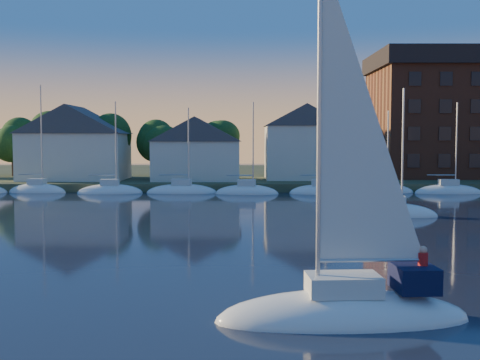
{
  "coord_description": "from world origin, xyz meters",
  "views": [
    {
      "loc": [
        -0.25,
        -20.67,
        6.43
      ],
      "look_at": [
        -0.34,
        22.0,
        3.44
      ],
      "focal_mm": 45.0,
      "sensor_mm": 36.0,
      "label": 1
    }
  ],
  "objects_px": {
    "drifting_sailboat_right": "(392,215)",
    "clubhouse_east": "(304,141)",
    "hero_sailboat": "(347,304)",
    "clubhouse_west": "(75,142)",
    "clubhouse_centre": "(197,148)"
  },
  "relations": [
    {
      "from": "hero_sailboat",
      "to": "drifting_sailboat_right",
      "type": "relative_size",
      "value": 1.22
    },
    {
      "from": "drifting_sailboat_right",
      "to": "clubhouse_east",
      "type": "bearing_deg",
      "value": 107.14
    },
    {
      "from": "clubhouse_centre",
      "to": "drifting_sailboat_right",
      "type": "relative_size",
      "value": 1.0
    },
    {
      "from": "clubhouse_west",
      "to": "clubhouse_east",
      "type": "relative_size",
      "value": 1.3
    },
    {
      "from": "clubhouse_east",
      "to": "drifting_sailboat_right",
      "type": "relative_size",
      "value": 0.91
    },
    {
      "from": "clubhouse_west",
      "to": "drifting_sailboat_right",
      "type": "height_order",
      "value": "clubhouse_west"
    },
    {
      "from": "hero_sailboat",
      "to": "drifting_sailboat_right",
      "type": "bearing_deg",
      "value": -110.29
    },
    {
      "from": "clubhouse_east",
      "to": "drifting_sailboat_right",
      "type": "xyz_separation_m",
      "value": [
        4.24,
        -30.39,
        -5.9
      ]
    },
    {
      "from": "clubhouse_west",
      "to": "drifting_sailboat_right",
      "type": "bearing_deg",
      "value": -40.64
    },
    {
      "from": "clubhouse_centre",
      "to": "hero_sailboat",
      "type": "xyz_separation_m",
      "value": [
        9.48,
        -56.88,
        -4.54
      ]
    },
    {
      "from": "clubhouse_west",
      "to": "clubhouse_centre",
      "type": "height_order",
      "value": "clubhouse_west"
    },
    {
      "from": "drifting_sailboat_right",
      "to": "clubhouse_west",
      "type": "bearing_deg",
      "value": 148.56
    },
    {
      "from": "clubhouse_west",
      "to": "clubhouse_east",
      "type": "bearing_deg",
      "value": 1.91
    },
    {
      "from": "clubhouse_west",
      "to": "clubhouse_east",
      "type": "distance_m",
      "value": 30.02
    },
    {
      "from": "clubhouse_centre",
      "to": "clubhouse_east",
      "type": "xyz_separation_m",
      "value": [
        14.0,
        2.0,
        0.87
      ]
    }
  ]
}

